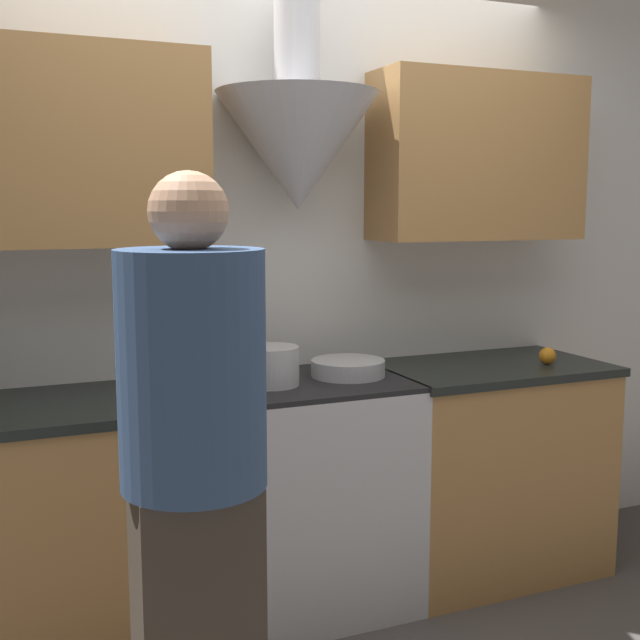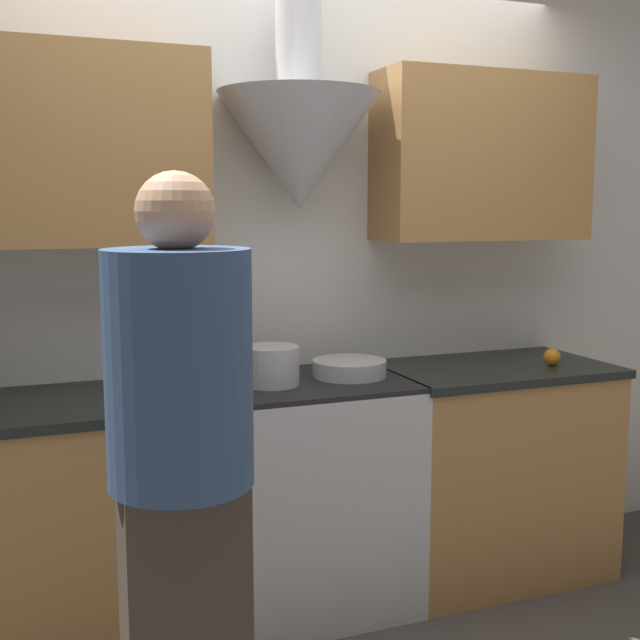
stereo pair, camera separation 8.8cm
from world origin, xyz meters
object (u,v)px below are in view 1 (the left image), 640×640
(stove_range, at_px, (310,492))
(stock_pot, at_px, (271,366))
(mixing_bowl, at_px, (348,368))
(orange_fruit, at_px, (548,356))
(person_foreground_left, at_px, (195,486))

(stove_range, relative_size, stock_pot, 4.39)
(mixing_bowl, bearing_deg, stock_pot, -173.59)
(orange_fruit, bearing_deg, stock_pot, 176.62)
(stove_range, height_order, mixing_bowl, mixing_bowl)
(stove_range, relative_size, mixing_bowl, 3.12)
(stock_pot, distance_m, orange_fruit, 1.23)
(person_foreground_left, bearing_deg, stove_range, 54.66)
(stock_pot, bearing_deg, person_foreground_left, -119.11)
(stock_pot, bearing_deg, orange_fruit, -3.38)
(stock_pot, bearing_deg, mixing_bowl, 6.41)
(stove_range, height_order, orange_fruit, orange_fruit)
(stock_pot, height_order, person_foreground_left, person_foreground_left)
(orange_fruit, height_order, person_foreground_left, person_foreground_left)
(stock_pot, relative_size, person_foreground_left, 0.13)
(stock_pot, distance_m, person_foreground_left, 1.12)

